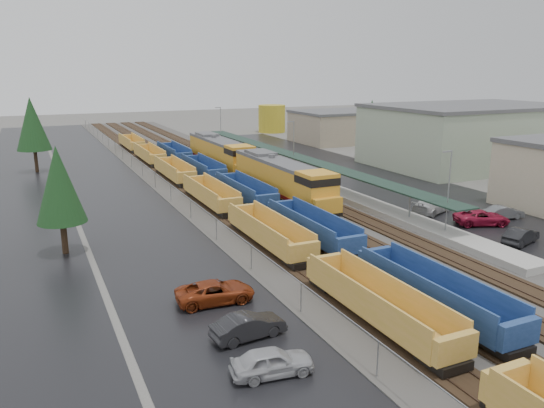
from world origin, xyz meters
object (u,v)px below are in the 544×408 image
at_px(parked_car_east_b, 482,218).
at_px(parked_car_east_c, 432,206).
at_px(parked_car_west_c, 215,292).
at_px(parked_car_east_e, 504,213).
at_px(storage_tank, 272,119).
at_px(parked_car_east_a, 521,236).
at_px(locomotive_lead, 283,180).
at_px(well_string_yellow, 211,196).
at_px(well_string_blue, 274,208).
at_px(parked_car_west_a, 272,362).
at_px(parked_car_west_b, 249,326).
at_px(locomotive_trail, 221,154).

relative_size(parked_car_east_b, parked_car_east_c, 0.93).
relative_size(parked_car_west_c, parked_car_east_b, 0.98).
bearing_deg(parked_car_east_c, parked_car_east_e, -155.64).
relative_size(storage_tank, parked_car_east_a, 1.49).
relative_size(locomotive_lead, parked_car_east_e, 5.34).
bearing_deg(parked_car_east_e, well_string_yellow, 64.47).
relative_size(locomotive_lead, well_string_blue, 0.24).
bearing_deg(storage_tank, parked_car_west_a, -114.93).
distance_m(parked_car_west_a, parked_car_west_b, 3.99).
relative_size(parked_car_west_c, parked_car_east_e, 1.25).
xyz_separation_m(well_string_yellow, well_string_blue, (4.00, -8.13, 0.02)).
bearing_deg(locomotive_lead, parked_car_east_a, -61.15).
distance_m(storage_tank, parked_car_east_b, 81.91).
xyz_separation_m(locomotive_lead, parked_car_east_b, (13.62, -16.48, -1.89)).
xyz_separation_m(locomotive_lead, parked_car_east_e, (17.29, -15.82, -1.95)).
bearing_deg(parked_car_west_b, well_string_blue, -34.13).
bearing_deg(parked_car_west_a, parked_car_west_c, 5.92).
bearing_deg(locomotive_trail, parked_car_west_c, -110.08).
distance_m(storage_tank, parked_car_east_a, 87.81).
bearing_deg(locomotive_lead, well_string_yellow, 166.05).
bearing_deg(well_string_blue, well_string_yellow, 116.20).
bearing_deg(locomotive_lead, parked_car_east_b, -50.44).
height_order(well_string_yellow, parked_car_west_c, well_string_yellow).
bearing_deg(locomotive_trail, storage_tank, 56.58).
xyz_separation_m(parked_car_east_a, parked_car_east_b, (1.37, 5.75, 0.01)).
bearing_deg(locomotive_lead, parked_car_east_c, -41.87).
xyz_separation_m(well_string_yellow, parked_car_west_b, (-7.71, -29.67, -0.45)).
relative_size(parked_car_west_b, parked_car_east_b, 0.82).
distance_m(storage_tank, parked_car_west_a, 105.56).
height_order(locomotive_trail, well_string_blue, locomotive_trail).
bearing_deg(storage_tank, locomotive_lead, -113.92).
height_order(locomotive_trail, parked_car_east_c, locomotive_trail).
bearing_deg(parked_car_east_c, parked_car_east_a, 158.35).
distance_m(parked_car_west_b, parked_car_west_c, 5.30).
xyz_separation_m(locomotive_trail, parked_car_east_c, (12.22, -31.95, -1.81)).
relative_size(well_string_yellow, well_string_blue, 1.17).
relative_size(locomotive_trail, parked_car_west_b, 5.09).
bearing_deg(well_string_blue, parked_car_east_c, -16.51).
height_order(parked_car_west_c, parked_car_east_c, parked_car_east_c).
height_order(locomotive_lead, well_string_blue, locomotive_lead).
relative_size(locomotive_lead, parked_car_west_b, 5.09).
bearing_deg(storage_tank, well_string_yellow, -120.39).
xyz_separation_m(locomotive_lead, parked_car_west_c, (-15.86, -22.38, -1.91)).
bearing_deg(well_string_yellow, parked_car_east_b, -40.51).
distance_m(well_string_blue, parked_car_west_b, 24.52).
bearing_deg(locomotive_trail, parked_car_east_a, -74.18).
bearing_deg(locomotive_trail, parked_car_west_b, -107.88).
height_order(locomotive_trail, parked_car_east_a, locomotive_trail).
bearing_deg(storage_tank, locomotive_trail, -123.42).
height_order(locomotive_lead, parked_car_east_c, locomotive_lead).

